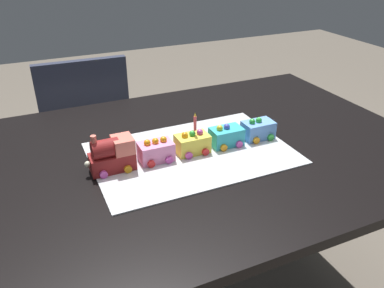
{
  "coord_description": "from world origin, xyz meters",
  "views": [
    {
      "loc": [
        -0.49,
        -0.98,
        1.33
      ],
      "look_at": [
        -0.06,
        -0.03,
        0.77
      ],
      "focal_mm": 36.57,
      "sensor_mm": 36.0,
      "label": 1
    }
  ],
  "objects_px": {
    "cake_car_caboose_sky_blue": "(258,130)",
    "birthday_candle": "(195,122)",
    "cake_locomotive": "(112,155)",
    "dining_table": "(205,175)",
    "cake_car_gondola_turquoise": "(226,136)",
    "chair": "(86,130)",
    "cake_car_tanker_lemon": "(192,143)",
    "cake_car_flatbed_bubblegum": "(156,151)"
  },
  "relations": [
    {
      "from": "cake_car_flatbed_bubblegum",
      "to": "cake_car_tanker_lemon",
      "type": "bearing_deg",
      "value": 0.0
    },
    {
      "from": "cake_car_tanker_lemon",
      "to": "cake_car_caboose_sky_blue",
      "type": "bearing_deg",
      "value": 0.0
    },
    {
      "from": "cake_car_caboose_sky_blue",
      "to": "birthday_candle",
      "type": "bearing_deg",
      "value": 180.0
    },
    {
      "from": "chair",
      "to": "birthday_candle",
      "type": "xyz_separation_m",
      "value": [
        0.21,
        -0.85,
        0.37
      ]
    },
    {
      "from": "cake_locomotive",
      "to": "cake_car_flatbed_bubblegum",
      "type": "distance_m",
      "value": 0.13
    },
    {
      "from": "dining_table",
      "to": "cake_car_gondola_turquoise",
      "type": "distance_m",
      "value": 0.15
    },
    {
      "from": "cake_locomotive",
      "to": "cake_car_gondola_turquoise",
      "type": "relative_size",
      "value": 1.4
    },
    {
      "from": "cake_car_tanker_lemon",
      "to": "cake_car_caboose_sky_blue",
      "type": "xyz_separation_m",
      "value": [
        0.24,
        0.0,
        -0.0
      ]
    },
    {
      "from": "cake_locomotive",
      "to": "cake_car_tanker_lemon",
      "type": "distance_m",
      "value": 0.25
    },
    {
      "from": "cake_car_flatbed_bubblegum",
      "to": "birthday_candle",
      "type": "xyz_separation_m",
      "value": [
        0.13,
        0.0,
        0.07
      ]
    },
    {
      "from": "dining_table",
      "to": "birthday_candle",
      "type": "distance_m",
      "value": 0.22
    },
    {
      "from": "cake_locomotive",
      "to": "cake_car_flatbed_bubblegum",
      "type": "xyz_separation_m",
      "value": [
        0.13,
        -0.0,
        -0.02
      ]
    },
    {
      "from": "dining_table",
      "to": "chair",
      "type": "relative_size",
      "value": 1.63
    },
    {
      "from": "cake_locomotive",
      "to": "dining_table",
      "type": "bearing_deg",
      "value": 3.97
    },
    {
      "from": "cake_car_flatbed_bubblegum",
      "to": "cake_car_tanker_lemon",
      "type": "distance_m",
      "value": 0.12
    },
    {
      "from": "cake_car_gondola_turquoise",
      "to": "cake_car_flatbed_bubblegum",
      "type": "bearing_deg",
      "value": -180.0
    },
    {
      "from": "cake_car_tanker_lemon",
      "to": "chair",
      "type": "bearing_deg",
      "value": 102.99
    },
    {
      "from": "cake_car_tanker_lemon",
      "to": "cake_car_gondola_turquoise",
      "type": "relative_size",
      "value": 1.0
    },
    {
      "from": "cake_car_caboose_sky_blue",
      "to": "dining_table",
      "type": "bearing_deg",
      "value": 173.35
    },
    {
      "from": "cake_car_caboose_sky_blue",
      "to": "cake_car_tanker_lemon",
      "type": "bearing_deg",
      "value": -180.0
    },
    {
      "from": "cake_locomotive",
      "to": "cake_car_caboose_sky_blue",
      "type": "height_order",
      "value": "cake_locomotive"
    },
    {
      "from": "cake_car_flatbed_bubblegum",
      "to": "dining_table",
      "type": "bearing_deg",
      "value": 6.9
    },
    {
      "from": "chair",
      "to": "birthday_candle",
      "type": "bearing_deg",
      "value": 105.02
    },
    {
      "from": "cake_car_tanker_lemon",
      "to": "cake_car_gondola_turquoise",
      "type": "distance_m",
      "value": 0.12
    },
    {
      "from": "cake_car_flatbed_bubblegum",
      "to": "cake_locomotive",
      "type": "bearing_deg",
      "value": 180.0
    },
    {
      "from": "cake_locomotive",
      "to": "chair",
      "type": "bearing_deg",
      "value": 86.65
    },
    {
      "from": "cake_car_gondola_turquoise",
      "to": "cake_car_caboose_sky_blue",
      "type": "height_order",
      "value": "same"
    },
    {
      "from": "cake_car_flatbed_bubblegum",
      "to": "cake_car_gondola_turquoise",
      "type": "relative_size",
      "value": 1.0
    },
    {
      "from": "chair",
      "to": "cake_locomotive",
      "type": "height_order",
      "value": "same"
    },
    {
      "from": "cake_locomotive",
      "to": "cake_car_caboose_sky_blue",
      "type": "bearing_deg",
      "value": -0.0
    },
    {
      "from": "cake_car_flatbed_bubblegum",
      "to": "cake_car_tanker_lemon",
      "type": "xyz_separation_m",
      "value": [
        0.12,
        0.0,
        0.0
      ]
    },
    {
      "from": "cake_locomotive",
      "to": "birthday_candle",
      "type": "distance_m",
      "value": 0.26
    },
    {
      "from": "dining_table",
      "to": "cake_car_caboose_sky_blue",
      "type": "height_order",
      "value": "cake_car_caboose_sky_blue"
    },
    {
      "from": "chair",
      "to": "cake_car_flatbed_bubblegum",
      "type": "xyz_separation_m",
      "value": [
        0.08,
        -0.85,
        0.3
      ]
    },
    {
      "from": "chair",
      "to": "cake_car_tanker_lemon",
      "type": "relative_size",
      "value": 8.6
    },
    {
      "from": "birthday_candle",
      "to": "cake_car_caboose_sky_blue",
      "type": "bearing_deg",
      "value": -0.0
    },
    {
      "from": "chair",
      "to": "cake_car_tanker_lemon",
      "type": "distance_m",
      "value": 0.93
    },
    {
      "from": "cake_car_flatbed_bubblegum",
      "to": "chair",
      "type": "bearing_deg",
      "value": 95.29
    },
    {
      "from": "cake_car_gondola_turquoise",
      "to": "birthday_candle",
      "type": "xyz_separation_m",
      "value": [
        -0.11,
        0.0,
        0.07
      ]
    },
    {
      "from": "cake_locomotive",
      "to": "cake_car_caboose_sky_blue",
      "type": "distance_m",
      "value": 0.48
    },
    {
      "from": "chair",
      "to": "cake_car_tanker_lemon",
      "type": "height_order",
      "value": "chair"
    },
    {
      "from": "dining_table",
      "to": "chair",
      "type": "xyz_separation_m",
      "value": [
        -0.25,
        0.83,
        -0.16
      ]
    }
  ]
}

